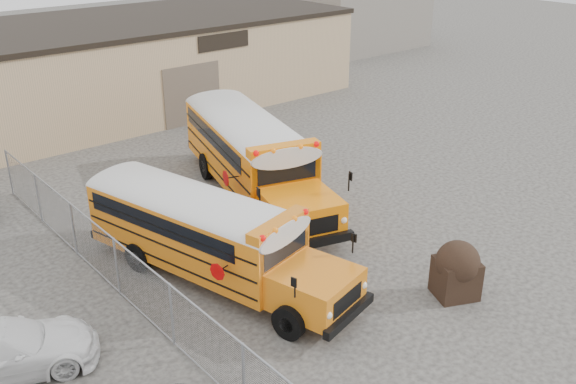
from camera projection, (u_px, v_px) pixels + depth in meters
ground at (345, 266)px, 19.67m from camera, size 120.00×120.00×0.00m
warehouse at (72, 71)px, 32.72m from camera, size 30.20×10.20×4.67m
chainlink_fence at (117, 266)px, 17.90m from camera, size 0.07×18.07×1.81m
distant_building_right at (350, 17)px, 49.61m from camera, size 10.00×8.00×4.40m
school_bus_left at (87, 185)px, 21.54m from camera, size 4.28×9.29×2.64m
school_bus_right at (204, 107)px, 29.18m from camera, size 5.27×10.60×3.02m
tarp_bundle at (457, 269)px, 17.86m from camera, size 1.45×1.39×1.69m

